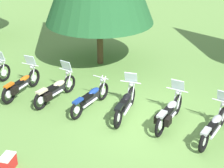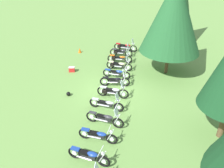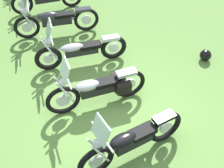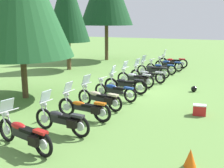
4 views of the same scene
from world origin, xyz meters
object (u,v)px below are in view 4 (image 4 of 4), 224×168
(motorcycle_8, at_px, (152,70))
(picnic_cooler, at_px, (199,110))
(motorcycle_0, at_px, (24,133))
(motorcycle_6, at_px, (136,78))
(motorcycle_11, at_px, (172,62))
(motorcycle_1, at_px, (62,119))
(traffic_cone, at_px, (190,158))
(motorcycle_9, at_px, (161,67))
(pine_tree_2, at_px, (67,5))
(motorcycle_10, at_px, (169,64))
(motorcycle_3, at_px, (100,98))
(motorcycle_7, at_px, (147,75))
(dropped_helmet, at_px, (194,89))
(motorcycle_2, at_px, (84,108))
(motorcycle_4, at_px, (115,90))
(motorcycle_5, at_px, (125,84))

(motorcycle_8, height_order, picnic_cooler, motorcycle_8)
(motorcycle_0, height_order, motorcycle_6, motorcycle_6)
(motorcycle_11, bearing_deg, motorcycle_6, 85.88)
(motorcycle_1, xyz_separation_m, motorcycle_6, (7.19, -0.29, 0.01))
(traffic_cone, bearing_deg, motorcycle_1, 80.80)
(motorcycle_0, height_order, motorcycle_9, motorcycle_0)
(motorcycle_0, distance_m, motorcycle_6, 8.64)
(pine_tree_2, bearing_deg, motorcycle_11, -62.16)
(motorcycle_0, relative_size, motorcycle_11, 1.05)
(motorcycle_1, bearing_deg, motorcycle_10, -86.84)
(motorcycle_3, bearing_deg, motorcycle_9, -81.63)
(picnic_cooler, bearing_deg, motorcycle_7, 34.18)
(motorcycle_0, xyz_separation_m, dropped_helmet, (8.66, -3.79, -0.34))
(motorcycle_7, relative_size, motorcycle_8, 1.00)
(motorcycle_2, distance_m, motorcycle_10, 11.56)
(motorcycle_7, height_order, traffic_cone, motorcycle_7)
(motorcycle_1, xyz_separation_m, motorcycle_4, (4.36, -0.15, -0.04))
(motorcycle_6, relative_size, traffic_cone, 4.68)
(motorcycle_0, relative_size, motorcycle_5, 1.04)
(motorcycle_9, distance_m, picnic_cooler, 8.64)
(motorcycle_4, height_order, motorcycle_11, motorcycle_11)
(motorcycle_0, distance_m, motorcycle_5, 7.11)
(motorcycle_8, relative_size, motorcycle_10, 1.06)
(pine_tree_2, distance_m, traffic_cone, 15.78)
(motorcycle_4, distance_m, motorcycle_5, 1.30)
(motorcycle_3, height_order, motorcycle_8, motorcycle_8)
(motorcycle_4, xyz_separation_m, pine_tree_2, (6.27, 6.06, 4.19))
(motorcycle_11, xyz_separation_m, picnic_cooler, (-10.77, -2.98, -0.26))
(picnic_cooler, bearing_deg, dropped_helmet, 9.23)
(motorcycle_11, distance_m, pine_tree_2, 8.90)
(motorcycle_1, relative_size, motorcycle_8, 0.96)
(motorcycle_11, bearing_deg, pine_tree_2, 29.73)
(motorcycle_10, distance_m, picnic_cooler, 9.92)
(motorcycle_0, distance_m, motorcycle_4, 5.81)
(motorcycle_3, relative_size, motorcycle_9, 1.04)
(motorcycle_3, height_order, motorcycle_9, motorcycle_3)
(motorcycle_4, relative_size, dropped_helmet, 7.58)
(motorcycle_1, height_order, motorcycle_10, motorcycle_1)
(motorcycle_4, xyz_separation_m, motorcycle_11, (9.95, -0.89, 0.03))
(traffic_cone, bearing_deg, motorcycle_9, 15.68)
(motorcycle_5, height_order, motorcycle_7, motorcycle_5)
(motorcycle_4, distance_m, motorcycle_10, 8.66)
(motorcycle_3, height_order, motorcycle_4, motorcycle_3)
(motorcycle_8, relative_size, pine_tree_2, 0.32)
(motorcycle_1, height_order, motorcycle_2, same)
(motorcycle_1, height_order, motorcycle_9, motorcycle_1)
(motorcycle_8, height_order, motorcycle_9, motorcycle_8)
(motorcycle_1, bearing_deg, motorcycle_5, -84.47)
(motorcycle_9, height_order, traffic_cone, motorcycle_9)
(motorcycle_6, xyz_separation_m, motorcycle_11, (7.12, -0.75, -0.02))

